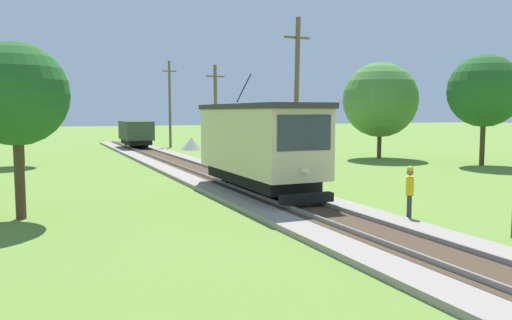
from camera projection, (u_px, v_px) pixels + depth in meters
name	position (u px, v px, depth m)	size (l,w,h in m)	color
red_tram	(258.00, 143.00, 21.37)	(2.60, 8.54, 4.79)	beige
freight_car	(136.00, 133.00, 47.17)	(2.40, 5.20, 2.31)	#384C33
utility_pole_mid	(296.00, 98.00, 25.62)	(1.40, 0.51, 8.14)	brown
utility_pole_far	(216.00, 111.00, 37.10)	(1.40, 0.41, 6.87)	brown
utility_pole_distant	(170.00, 103.00, 49.51)	(1.40, 0.29, 8.39)	brown
gravel_pile	(192.00, 144.00, 46.70)	(2.19, 2.19, 1.16)	#9E998E
track_worker	(410.00, 191.00, 16.23)	(0.43, 0.45, 1.78)	#38332D
tree_left_near	(16.00, 95.00, 16.33)	(3.32, 3.32, 5.72)	#4C3823
tree_right_near	(20.00, 106.00, 32.71)	(3.47, 3.47, 5.59)	#4C3823
tree_right_far	(380.00, 100.00, 37.98)	(5.56, 5.56, 7.15)	#4C3823
tree_horizon	(485.00, 91.00, 32.95)	(4.67, 4.67, 7.17)	#4C3823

